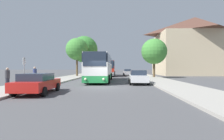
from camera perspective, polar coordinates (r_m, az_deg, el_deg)
name	(u,v)px	position (r m, az deg, el deg)	size (l,w,h in m)	color
ground_plane	(102,87)	(16.04, -3.42, -5.67)	(300.00, 300.00, 0.00)	#4C4C4F
sidewalk_left	(26,86)	(18.07, -26.20, -4.78)	(4.00, 120.00, 0.15)	#A39E93
sidewalk_right	(179,87)	(16.89, 21.05, -5.14)	(4.00, 120.00, 0.15)	#A39E93
building_right_background	(195,46)	(48.81, 25.44, 7.08)	(18.40, 14.57, 14.47)	#C6B28E
bus_front	(100,67)	(23.03, -3.85, 0.84)	(2.88, 11.62, 3.43)	#238942
bus_middle	(109,68)	(37.88, -1.09, 0.62)	(2.88, 10.55, 3.18)	gray
parked_car_left_curb	(38,83)	(13.19, -23.15, -3.88)	(2.25, 4.48, 1.40)	red
parked_car_right_near	(138,77)	(19.28, 8.56, -2.25)	(2.10, 4.18, 1.52)	silver
parked_car_right_far	(127,72)	(41.25, 5.07, -0.68)	(2.01, 4.04, 1.46)	#B7B7BC
bus_stop_sign	(24,68)	(18.18, -26.75, 0.60)	(0.08, 0.45, 2.62)	gray
pedestrian_waiting_near	(7,78)	(16.84, -30.97, -2.13)	(0.36, 0.36, 1.65)	#23232D
pedestrian_waiting_far	(35,75)	(18.93, -23.89, -1.62)	(0.36, 0.36, 1.74)	#23232D
tree_left_near	(84,49)	(40.92, -9.01, 6.63)	(6.11, 6.11, 8.91)	#47331E
tree_left_far	(77,49)	(36.51, -11.38, 6.66)	(4.51, 4.51, 7.68)	brown
tree_right_near	(154,51)	(31.82, 13.57, 5.90)	(4.49, 4.49, 6.77)	brown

